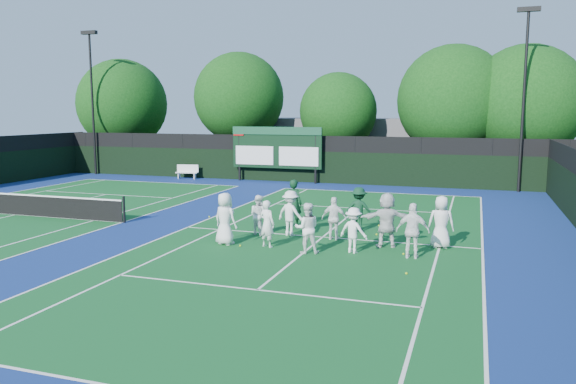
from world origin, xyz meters
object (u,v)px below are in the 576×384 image
(bench, at_px, (187,171))
(coach_left, at_px, (294,203))
(tennis_net, at_px, (15,204))
(scoreboard, at_px, (276,148))

(bench, bearing_deg, coach_left, -47.67)
(bench, distance_m, coach_left, 17.53)
(tennis_net, xyz_separation_m, bench, (0.64, 14.37, 0.02))
(tennis_net, height_order, coach_left, coach_left)
(scoreboard, xyz_separation_m, tennis_net, (-6.99, -14.59, -1.70))
(tennis_net, relative_size, coach_left, 5.95)
(scoreboard, relative_size, bench, 3.88)
(coach_left, bearing_deg, scoreboard, -50.55)
(tennis_net, relative_size, bench, 7.31)
(scoreboard, bearing_deg, tennis_net, -115.60)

